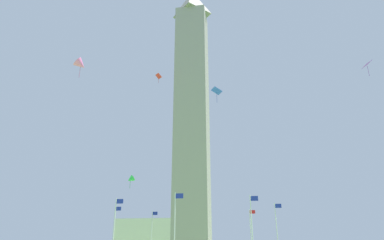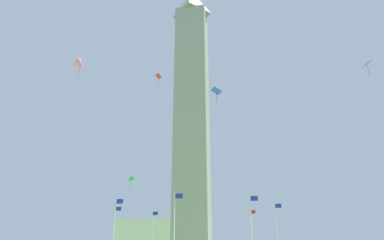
{
  "view_description": "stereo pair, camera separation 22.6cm",
  "coord_description": "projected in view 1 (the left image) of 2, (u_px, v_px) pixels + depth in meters",
  "views": [
    {
      "loc": [
        8.86,
        -54.56,
        1.77
      ],
      "look_at": [
        0.0,
        0.0,
        23.3
      ],
      "focal_mm": 30.15,
      "sensor_mm": 36.0,
      "label": 1
    },
    {
      "loc": [
        9.08,
        -54.52,
        1.77
      ],
      "look_at": [
        0.0,
        0.0,
        23.3
      ],
      "focal_mm": 30.15,
      "sensor_mm": 36.0,
      "label": 2
    }
  ],
  "objects": [
    {
      "name": "obelisk_monument",
      "position": [
        192.0,
        103.0,
        60.54
      ],
      "size": [
        5.87,
        5.87,
        53.34
      ],
      "color": "gray",
      "rests_on": "ground"
    },
    {
      "name": "flagpole_n",
      "position": [
        277.0,
        227.0,
        50.46
      ],
      "size": [
        1.12,
        0.14,
        8.12
      ],
      "color": "silver",
      "rests_on": "ground"
    },
    {
      "name": "flagpole_ne",
      "position": [
        251.0,
        230.0,
        59.79
      ],
      "size": [
        1.12,
        0.14,
        8.12
      ],
      "color": "silver",
      "rests_on": "ground"
    },
    {
      "name": "flagpole_e",
      "position": [
        203.0,
        231.0,
        64.83
      ],
      "size": [
        1.12,
        0.14,
        8.12
      ],
      "color": "silver",
      "rests_on": "ground"
    },
    {
      "name": "flagpole_se",
      "position": [
        152.0,
        231.0,
        62.63
      ],
      "size": [
        1.12,
        0.14,
        8.12
      ],
      "color": "silver",
      "rests_on": "ground"
    },
    {
      "name": "flagpole_s",
      "position": [
        114.0,
        228.0,
        54.47
      ],
      "size": [
        1.12,
        0.14,
        8.12
      ],
      "color": "silver",
      "rests_on": "ground"
    },
    {
      "name": "flagpole_sw",
      "position": [
        115.0,
        225.0,
        45.14
      ],
      "size": [
        1.12,
        0.14,
        8.12
      ],
      "color": "silver",
      "rests_on": "ground"
    },
    {
      "name": "flagpole_w",
      "position": [
        175.0,
        222.0,
        40.1
      ],
      "size": [
        1.12,
        0.14,
        8.12
      ],
      "color": "silver",
      "rests_on": "ground"
    },
    {
      "name": "flagpole_nw",
      "position": [
        252.0,
        223.0,
        42.3
      ],
      "size": [
        1.12,
        0.14,
        8.12
      ],
      "color": "silver",
      "rests_on": "ground"
    },
    {
      "name": "kite_green_delta",
      "position": [
        130.0,
        179.0,
        45.05
      ],
      "size": [
        1.49,
        1.43,
        1.86
      ],
      "color": "green"
    },
    {
      "name": "kite_blue_diamond",
      "position": [
        217.0,
        91.0,
        47.29
      ],
      "size": [
        1.77,
        1.81,
        2.22
      ],
      "color": "blue"
    },
    {
      "name": "kite_red_diamond",
      "position": [
        159.0,
        76.0,
        57.84
      ],
      "size": [
        1.3,
        1.27,
        1.71
      ],
      "color": "red"
    },
    {
      "name": "kite_purple_diamond",
      "position": [
        367.0,
        65.0,
        48.46
      ],
      "size": [
        1.39,
        1.6,
        2.44
      ],
      "color": "purple"
    },
    {
      "name": "kite_pink_delta",
      "position": [
        81.0,
        65.0,
        35.12
      ],
      "size": [
        1.91,
        1.81,
        2.39
      ],
      "color": "pink"
    },
    {
      "name": "distant_building",
      "position": [
        153.0,
        235.0,
        102.53
      ],
      "size": [
        22.42,
        12.04,
        9.55
      ],
      "color": "beige",
      "rests_on": "ground"
    }
  ]
}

